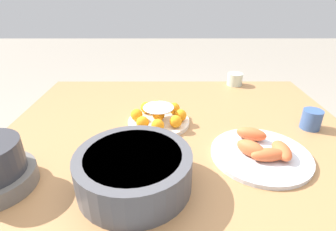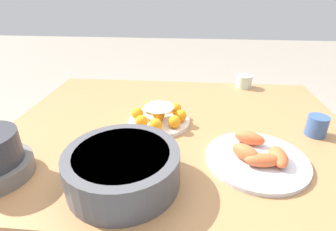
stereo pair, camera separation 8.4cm
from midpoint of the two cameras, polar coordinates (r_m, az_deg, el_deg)
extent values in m
cylinder|color=#A87547|center=(1.75, 20.50, -6.10)|extent=(0.06, 0.06, 0.74)
cylinder|color=#A87547|center=(1.75, -20.89, -6.12)|extent=(0.06, 0.06, 0.74)
cube|color=#A87547|center=(1.04, -0.29, -2.94)|extent=(1.33, 1.03, 0.03)
cylinder|color=silver|center=(1.04, -4.34, -1.44)|extent=(0.24, 0.24, 0.02)
sphere|color=orange|center=(1.04, -9.14, 0.10)|extent=(0.05, 0.05, 0.05)
sphere|color=orange|center=(0.98, -8.02, -1.57)|extent=(0.05, 0.05, 0.05)
sphere|color=orange|center=(0.95, -4.77, -2.22)|extent=(0.05, 0.05, 0.05)
sphere|color=orange|center=(0.97, -0.78, -1.35)|extent=(0.05, 0.05, 0.05)
sphere|color=orange|center=(1.02, 0.39, -0.01)|extent=(0.05, 0.05, 0.05)
sphere|color=orange|center=(1.08, -0.90, 1.54)|extent=(0.05, 0.05, 0.05)
sphere|color=orange|center=(1.10, -4.68, 2.10)|extent=(0.05, 0.05, 0.05)
sphere|color=orange|center=(1.09, -6.98, 1.69)|extent=(0.05, 0.05, 0.05)
ellipsoid|color=white|center=(1.01, -4.47, 1.72)|extent=(0.12, 0.12, 0.02)
sphere|color=orange|center=(1.03, -4.40, 0.11)|extent=(0.05, 0.05, 0.05)
cylinder|color=#4C4C51|center=(0.73, -10.75, -11.70)|extent=(0.31, 0.31, 0.10)
cylinder|color=brown|center=(0.70, -11.07, -8.77)|extent=(0.26, 0.26, 0.01)
cylinder|color=silver|center=(0.89, 16.92, -8.22)|extent=(0.32, 0.32, 0.01)
ellipsoid|color=#E06033|center=(0.85, 14.89, -7.02)|extent=(0.10, 0.10, 0.05)
ellipsoid|color=#E06033|center=(0.84, 18.31, -8.19)|extent=(0.11, 0.05, 0.04)
ellipsoid|color=#E06033|center=(0.88, 21.00, -7.19)|extent=(0.06, 0.11, 0.04)
ellipsoid|color=#E06033|center=(0.93, 15.25, -3.96)|extent=(0.11, 0.08, 0.04)
cylinder|color=beige|center=(1.47, 12.75, 7.68)|extent=(0.08, 0.08, 0.07)
cylinder|color=#38568E|center=(1.11, 26.90, -0.80)|extent=(0.07, 0.07, 0.08)
camera|label=1|loc=(0.04, -92.37, -1.20)|focal=28.00mm
camera|label=2|loc=(0.04, 87.63, 1.20)|focal=28.00mm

